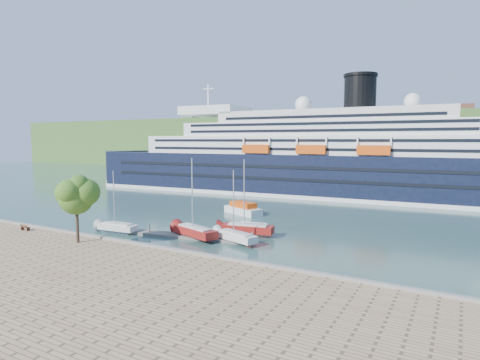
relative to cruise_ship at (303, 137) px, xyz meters
name	(u,v)px	position (x,y,z in m)	size (l,w,h in m)	color
ground	(124,249)	(-1.32, -59.00, -14.33)	(400.00, 400.00, 0.00)	#2C4E47
far_hillside	(369,143)	(-1.32, 86.00, -2.33)	(400.00, 50.00, 24.00)	#355522
quay_coping	(122,241)	(-1.32, -59.20, -13.18)	(220.00, 0.50, 0.30)	slate
cruise_ship	(303,137)	(0.00, 0.00, 0.00)	(127.58, 18.58, 28.65)	black
park_bench	(25,227)	(-17.85, -61.15, -12.86)	(1.46, 0.60, 0.94)	#4F2B16
promenade_tree	(77,206)	(-5.85, -62.08, -8.79)	(5.47, 5.47, 9.06)	#37661A
floating_pontoon	(186,236)	(1.69, -50.38, -14.13)	(17.51, 2.14, 0.39)	slate
sailboat_white_near	(117,204)	(-8.62, -53.02, -9.97)	(6.74, 1.87, 8.71)	silver
sailboat_red	(195,201)	(3.41, -50.49, -9.03)	(8.20, 2.28, 10.60)	maroon
sailboat_white_far	(236,209)	(9.41, -49.71, -9.73)	(7.12, 1.98, 9.19)	silver
tender_launch	(243,208)	(0.08, -30.86, -13.22)	(8.02, 2.74, 2.22)	#DB490C
sailboat_extra	(248,200)	(8.82, -45.33, -9.15)	(8.01, 2.23, 10.35)	maroon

